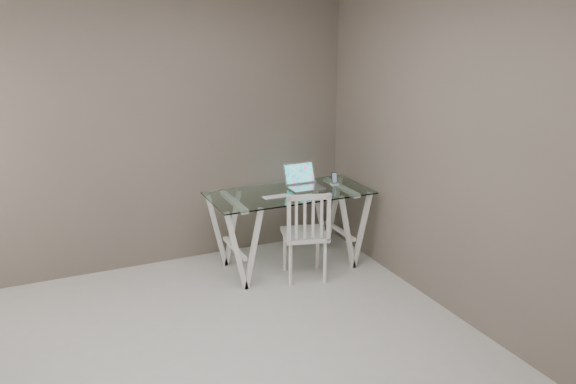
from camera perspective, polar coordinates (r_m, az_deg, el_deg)
name	(u,v)px	position (r m, az deg, el deg)	size (l,w,h in m)	color
room	(205,127)	(3.09, -8.41, 6.58)	(4.50, 4.52, 2.71)	#BBB9B3
desk	(289,229)	(5.32, 0.13, -3.77)	(1.50, 0.70, 0.75)	silver
chair	(306,232)	(5.02, 1.87, -4.04)	(0.48, 0.48, 0.85)	silver
laptop	(303,182)	(5.37, 1.53, 1.06)	(0.32, 0.30, 0.22)	silver
keyboard	(276,197)	(5.06, -1.27, -0.50)	(0.25, 0.11, 0.01)	silver
mouse	(295,199)	(4.96, 0.69, -0.71)	(0.10, 0.06, 0.03)	white
phone_dock	(334,181)	(5.46, 4.74, 1.08)	(0.07, 0.07, 0.12)	white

